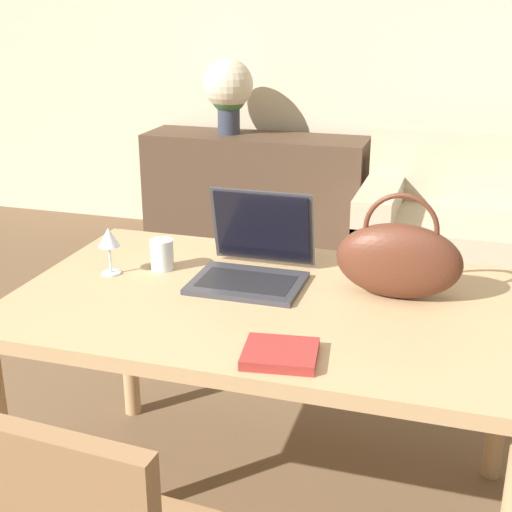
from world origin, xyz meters
The scene contains 9 objects.
wall_back centered at (0.00, 3.40, 1.35)m, with size 10.00×0.06×2.70m.
dining_table centered at (0.02, 0.67, 0.64)m, with size 1.44×0.88×0.72m.
sideboard centered at (-0.77, 3.10, 0.35)m, with size 1.39×0.40×0.71m.
laptop centered at (-0.07, 0.81, 0.79)m, with size 0.32×0.31×0.25m.
drinking_glass centered at (-0.36, 0.79, 0.77)m, with size 0.07×0.07×0.09m.
wine_glass centered at (-0.49, 0.71, 0.83)m, with size 0.07×0.07×0.15m.
handbag centered at (0.35, 0.78, 0.83)m, with size 0.35×0.12×0.30m.
flower_vase centered at (-0.94, 3.11, 0.97)m, with size 0.31×0.31×0.46m.
book centered at (0.14, 0.34, 0.73)m, with size 0.19×0.17×0.02m.
Camera 1 is at (0.51, -1.08, 1.51)m, focal length 50.00 mm.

